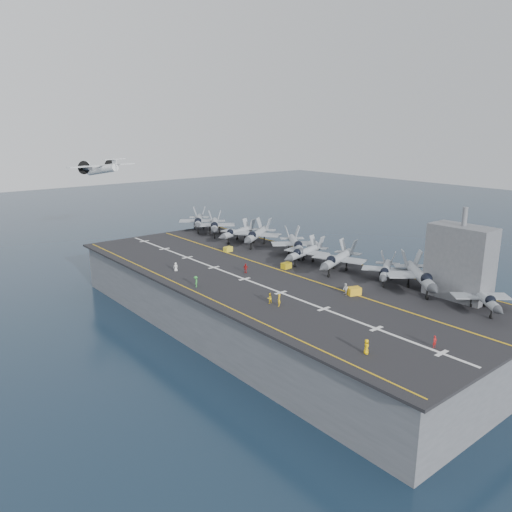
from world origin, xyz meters
TOP-DOWN VIEW (x-y plane):
  - ground at (0.00, 0.00)m, footprint 500.00×500.00m
  - hull at (0.00, 0.00)m, footprint 36.00×90.00m
  - flight_deck at (0.00, 0.00)m, footprint 38.00×92.00m
  - foul_line at (3.00, 0.00)m, footprint 0.35×90.00m
  - landing_centerline at (-6.00, 0.00)m, footprint 0.50×90.00m
  - deck_edge_port at (-17.00, 0.00)m, footprint 0.25×90.00m
  - deck_edge_stbd at (18.50, 0.00)m, footprint 0.25×90.00m
  - island_superstructure at (15.00, -30.00)m, footprint 5.00×10.00m
  - fighter_jet_0 at (12.47, -35.52)m, footprint 14.93×15.31m
  - fighter_jet_1 at (13.17, -24.13)m, footprint 18.82×19.38m
  - fighter_jet_2 at (13.09, -17.16)m, footprint 15.41×14.06m
  - fighter_jet_3 at (10.96, -7.51)m, footprint 17.85×14.80m
  - fighter_jet_4 at (10.66, 1.17)m, footprint 15.63×12.36m
  - fighter_jet_5 at (13.38, 6.74)m, footprint 17.29×18.58m
  - fighter_jet_6 at (12.77, 19.36)m, footprint 19.13×17.56m
  - fighter_jet_7 at (11.75, 25.55)m, footprint 15.93×12.95m
  - fighter_jet_8 at (11.77, 35.41)m, footprint 17.53×18.76m
  - tow_cart_a at (2.78, -18.54)m, footprint 2.52×2.05m
  - tow_cart_b at (4.77, 0.34)m, footprint 2.07×1.46m
  - tow_cart_c at (3.80, 18.63)m, footprint 2.01×1.44m
  - crew_0 at (-13.38, -34.10)m, footprint 1.37×1.33m
  - crew_1 at (-10.56, -14.66)m, footprint 1.41×1.41m
  - crew_2 at (-10.86, -12.74)m, footprint 1.11×0.81m
  - crew_3 at (-15.45, 1.73)m, footprint 1.32×1.42m
  - crew_4 at (-3.38, 2.98)m, footprint 1.20×1.34m
  - crew_5 at (-13.19, 12.52)m, footprint 1.20×0.98m
  - crew_6 at (-5.16, -38.45)m, footprint 1.04×0.76m
  - crew_7 at (1.64, -17.67)m, footprint 1.23×1.43m
  - transport_plane at (-5.57, 63.84)m, footprint 22.26×17.17m
  - fighter_jet_9 at (11.77, 43.00)m, footprint 17.53×18.76m

SIDE VIEW (x-z plane):
  - ground at x=0.00m, z-range 0.00..0.00m
  - hull at x=0.00m, z-range 0.00..10.00m
  - flight_deck at x=0.00m, z-range 10.00..10.40m
  - foul_line at x=3.00m, z-range 10.41..10.43m
  - landing_centerline at x=-6.00m, z-range 10.41..10.43m
  - deck_edge_port at x=-17.00m, z-range 10.41..10.43m
  - deck_edge_stbd at x=18.50m, z-range 10.41..10.43m
  - tow_cart_c at x=3.80m, z-range 10.40..11.53m
  - tow_cart_b at x=4.77m, z-range 10.40..11.57m
  - tow_cart_a at x=2.78m, z-range 10.40..11.70m
  - crew_6 at x=-5.16m, z-range 10.40..12.01m
  - crew_2 at x=-10.86m, z-range 10.40..12.13m
  - crew_5 at x=-13.19m, z-range 10.40..12.14m
  - crew_4 at x=-3.38m, z-range 10.40..12.26m
  - crew_0 at x=-13.38m, z-range 10.40..12.32m
  - crew_3 at x=-15.45m, z-range 10.40..12.37m
  - crew_1 at x=-10.56m, z-range 10.40..12.39m
  - crew_7 at x=1.64m, z-range 10.40..12.40m
  - fighter_jet_2 at x=13.09m, z-range 10.40..14.85m
  - fighter_jet_0 at x=12.47m, z-range 10.40..14.86m
  - fighter_jet_4 at x=10.66m, z-range 10.40..15.18m
  - fighter_jet_7 at x=11.75m, z-range 10.40..15.19m
  - fighter_jet_3 at x=10.96m, z-range 10.40..15.71m
  - fighter_jet_5 at x=13.38m, z-range 10.40..15.77m
  - fighter_jet_8 at x=11.77m, z-range 10.40..15.82m
  - fighter_jet_9 at x=11.77m, z-range 10.40..15.82m
  - fighter_jet_6 at x=12.77m, z-range 10.40..15.93m
  - fighter_jet_1 at x=13.17m, z-range 10.40..16.04m
  - island_superstructure at x=15.00m, z-range 10.40..25.40m
  - transport_plane at x=-5.57m, z-range 23.78..28.52m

